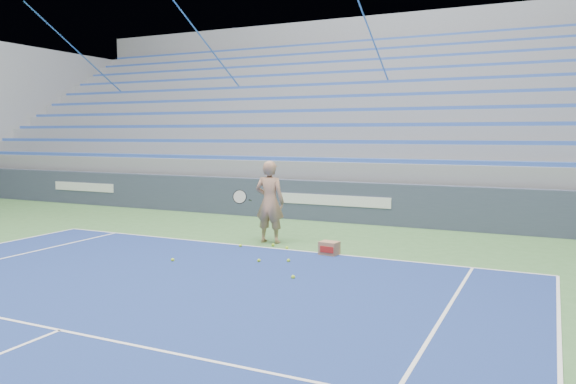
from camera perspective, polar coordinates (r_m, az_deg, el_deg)
The scene contains 11 objects.
sponsor_barrier at distance 15.33m, azimuth 4.82°, elevation -0.97°, with size 30.00×0.32×1.10m.
bleachers at distance 20.68m, azimuth 10.45°, elevation 5.75°, with size 31.00×9.15×7.30m.
tennis_player at distance 12.27m, azimuth -1.88°, elevation -1.00°, with size 0.95×0.86×1.81m.
ball_box at distance 11.16m, azimuth 4.21°, elevation -5.73°, with size 0.39×0.32×0.27m.
tennis_ball_0 at distance 9.35m, azimuth 0.52°, elevation -8.64°, with size 0.07×0.07×0.07m, color #B4E42E.
tennis_ball_1 at distance 11.98m, azimuth -1.54°, elevation -5.39°, with size 0.07×0.07×0.07m, color #B4E42E.
tennis_ball_2 at distance 10.54m, azimuth -2.97°, elevation -6.97°, with size 0.07×0.07×0.07m, color #B4E42E.
tennis_ball_3 at distance 10.53m, azimuth 0.05°, elevation -6.98°, with size 0.07×0.07×0.07m, color #B4E42E.
tennis_ball_4 at distance 11.68m, azimuth -0.13°, elevation -5.69°, with size 0.07×0.07×0.07m, color #B4E42E.
tennis_ball_5 at distance 11.94m, azimuth -4.85°, elevation -5.46°, with size 0.07×0.07×0.07m, color #B4E42E.
tennis_ball_6 at distance 10.80m, azimuth -11.64°, elevation -6.77°, with size 0.07×0.07×0.07m, color #B4E42E.
Camera 1 is at (5.33, 1.62, 2.39)m, focal length 35.00 mm.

